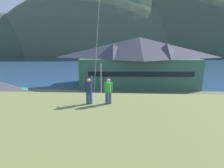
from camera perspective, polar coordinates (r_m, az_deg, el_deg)
The scene contains 21 objects.
ground_plane at distance 22.75m, azimuth -5.07°, elevation -14.37°, with size 600.00×600.00×0.00m, color #66604C.
parking_lot_pad at distance 27.20m, azimuth -3.62°, elevation -9.29°, with size 40.00×20.00×0.10m, color slate.
bay_water at distance 80.59m, azimuth 0.80°, elevation 6.29°, with size 360.00×84.00×0.03m, color navy.
far_hill_east_peak at distance 131.02m, azimuth -6.35°, elevation 9.17°, with size 146.10×60.98×88.83m, color #42513D.
far_hill_center_saddle at distance 133.29m, azimuth -2.11°, elevation 9.32°, with size 123.26×62.72×95.21m, color #334733.
far_hill_far_shoulder at distance 137.39m, azimuth 19.51°, elevation 8.68°, with size 123.33×52.48×90.26m, color #3D4C38.
harbor_lodge at distance 42.93m, azimuth 8.37°, elevation 7.46°, with size 28.29×12.37×11.33m.
wharf_dock at distance 56.03m, azimuth 0.12°, elevation 3.24°, with size 3.20×12.45×0.70m.
moored_boat_wharfside at distance 54.87m, azimuth -3.38°, elevation 3.38°, with size 2.22×6.05×2.16m.
moored_boat_outer_mooring at distance 56.54m, azimuth 3.63°, elevation 3.70°, with size 2.96×7.08×2.16m.
moored_boat_inner_slip at distance 57.81m, azimuth -3.30°, elevation 3.93°, with size 2.49×7.37×2.16m.
parked_car_back_row_right at distance 23.61m, azimuth 11.70°, elevation -10.64°, with size 4.27×2.19×1.82m.
parked_car_front_row_red at distance 29.24m, azimuth 20.05°, elevation -6.32°, with size 4.34×2.34×1.82m.
parked_car_corner_spot at distance 27.60m, azimuth -9.71°, elevation -6.85°, with size 4.32×2.30×1.82m.
parked_car_mid_row_near at distance 27.18m, azimuth 2.70°, elevation -6.99°, with size 4.32×2.29×1.82m.
parked_car_mid_row_center at distance 29.55m, azimuth -19.53°, elevation -6.06°, with size 4.30×2.26×1.82m.
parked_car_back_row_left at distance 22.83m, azimuth -4.83°, elevation -11.26°, with size 4.35×2.36×1.82m.
parked_car_mid_row_far at distance 25.03m, azimuth -21.83°, elevation -9.93°, with size 4.30×2.25×1.82m.
parking_light_pole at distance 31.33m, azimuth -3.50°, elevation 1.29°, with size 0.24×0.78×6.57m.
person_kite_flyer at distance 12.04m, azimuth -7.33°, elevation -1.97°, with size 0.52×0.68×1.86m.
person_companion at distance 11.95m, azimuth -1.17°, elevation -2.04°, with size 0.55×0.40×1.74m.
Camera 1 is at (2.96, -19.81, 10.78)m, focal length 28.77 mm.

